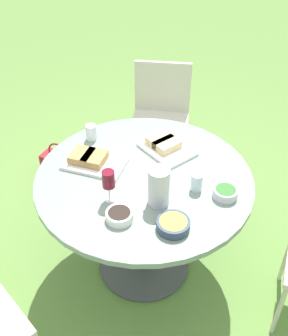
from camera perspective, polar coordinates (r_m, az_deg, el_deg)
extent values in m
plane|color=#668E42|center=(2.88, 0.00, -12.91)|extent=(40.00, 40.00, 0.00)
cylinder|color=#4C4C51|center=(2.87, 0.00, -12.80)|extent=(0.59, 0.59, 0.02)
cylinder|color=#4C4C51|center=(2.59, 0.00, -7.79)|extent=(0.11, 0.11, 0.71)
cylinder|color=gray|center=(2.33, 0.00, -1.48)|extent=(1.21, 1.21, 0.03)
cube|color=beige|center=(3.32, 2.13, 5.87)|extent=(0.56, 0.55, 0.04)
cube|color=beige|center=(3.37, 2.54, 10.92)|extent=(0.42, 0.18, 0.42)
cylinder|color=beige|center=(3.33, -1.60, 0.99)|extent=(0.03, 0.03, 0.43)
cylinder|color=beige|center=(3.30, 5.11, 0.48)|extent=(0.03, 0.03, 0.43)
cylinder|color=beige|center=(3.62, -0.76, 4.57)|extent=(0.03, 0.03, 0.43)
cylinder|color=beige|center=(3.60, 5.42, 4.12)|extent=(0.03, 0.03, 0.43)
cylinder|color=beige|center=(2.56, -18.86, -17.32)|extent=(0.03, 0.03, 0.43)
cylinder|color=beige|center=(2.78, 18.68, -11.34)|extent=(0.03, 0.03, 0.43)
cylinder|color=beige|center=(2.53, 17.81, -17.85)|extent=(0.03, 0.03, 0.43)
cylinder|color=silver|center=(2.10, 2.01, -2.58)|extent=(0.11, 0.11, 0.21)
cone|color=silver|center=(2.05, 0.83, -0.28)|extent=(0.03, 0.03, 0.03)
cylinder|color=silver|center=(2.19, -4.65, -4.22)|extent=(0.06, 0.06, 0.01)
cylinder|color=silver|center=(2.16, -4.72, -3.32)|extent=(0.01, 0.01, 0.09)
cylinder|color=maroon|center=(2.10, -4.84, -1.51)|extent=(0.07, 0.07, 0.09)
cube|color=white|center=(2.51, 3.12, 2.55)|extent=(0.37, 0.33, 0.02)
cube|color=#E0C184|center=(2.53, 2.13, 3.87)|extent=(0.16, 0.18, 0.05)
cube|color=#E0C184|center=(2.49, 3.14, 3.15)|extent=(0.16, 0.18, 0.05)
cube|color=white|center=(2.41, -6.67, 0.67)|extent=(0.37, 0.27, 0.02)
cube|color=#B2844C|center=(2.42, -8.40, 1.64)|extent=(0.14, 0.16, 0.05)
cube|color=#B2844C|center=(2.39, -6.73, 1.28)|extent=(0.14, 0.16, 0.05)
cylinder|color=#334256|center=(2.03, 3.98, -7.67)|extent=(0.16, 0.16, 0.05)
cylinder|color=#E0C147|center=(2.02, 3.99, -7.39)|extent=(0.13, 0.13, 0.02)
cylinder|color=silver|center=(2.22, 10.95, -3.32)|extent=(0.13, 0.13, 0.05)
cylinder|color=#387533|center=(2.21, 10.99, -3.04)|extent=(0.11, 0.11, 0.02)
cylinder|color=white|center=(2.07, -3.34, -6.48)|extent=(0.14, 0.14, 0.05)
cylinder|color=#2D231E|center=(2.06, -3.36, -6.21)|extent=(0.11, 0.11, 0.02)
cylinder|color=silver|center=(2.60, -7.17, 4.82)|extent=(0.07, 0.07, 0.10)
cylinder|color=silver|center=(2.23, 7.15, -1.89)|extent=(0.06, 0.06, 0.10)
cube|color=maroon|center=(3.47, -11.18, -0.06)|extent=(0.30, 0.14, 0.24)
torus|color=maroon|center=(3.38, -11.49, 1.91)|extent=(0.19, 0.01, 0.19)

